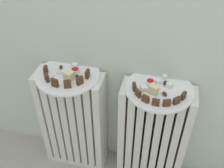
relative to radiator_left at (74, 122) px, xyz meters
The scene contains 32 objects.
radiator_left is the anchor object (origin of this frame).
radiator_right 0.44m from the radiator_left, ahead, with size 0.36×0.14×0.64m.
plate_left 0.33m from the radiator_left, behind, with size 0.31×0.31×0.01m, color white.
plate_right 0.55m from the radiator_left, ahead, with size 0.31×0.31×0.01m, color white.
dark_cake_slice_left_0 0.37m from the radiator_left, 167.73° to the right, with size 0.03×0.01×0.04m, color #472B19.
dark_cake_slice_left_1 0.37m from the radiator_left, 134.55° to the right, with size 0.03×0.01×0.04m, color #472B19.
dark_cake_slice_left_2 0.37m from the radiator_left, 101.36° to the right, with size 0.03×0.01×0.04m, color #472B19.
dark_cake_slice_left_3 0.37m from the radiator_left, 68.17° to the right, with size 0.03×0.01×0.04m, color #472B19.
dark_cake_slice_left_4 0.37m from the radiator_left, 34.98° to the right, with size 0.03×0.01×0.04m, color #472B19.
dark_cake_slice_left_5 0.37m from the radiator_left, ahead, with size 0.03×0.01×0.04m, color #472B19.
marble_cake_slice_left_0 0.36m from the radiator_left, 58.35° to the right, with size 0.04×0.04×0.05m, color beige.
turkish_delight_left_0 0.36m from the radiator_left, 70.99° to the left, with size 0.03×0.03×0.03m, color white.
turkish_delight_left_1 0.35m from the radiator_left, 148.82° to the right, with size 0.02×0.02×0.02m, color white.
medjool_date_left_0 0.35m from the radiator_left, 143.89° to the left, with size 0.03×0.02×0.02m, color #3D1E0F.
medjool_date_left_1 0.35m from the radiator_left, 16.61° to the right, with size 0.02×0.01×0.02m, color #3D1E0F.
jam_bowl_left 0.35m from the radiator_left, 31.83° to the left, with size 0.04×0.04×0.02m.
dark_cake_slice_right_0 0.49m from the radiator_left, ahead, with size 0.03×0.01×0.03m, color #472B19.
dark_cake_slice_right_1 0.51m from the radiator_left, 12.20° to the right, with size 0.03×0.01×0.03m, color #472B19.
dark_cake_slice_right_2 0.54m from the radiator_left, 14.89° to the right, with size 0.03×0.01×0.03m, color #472B19.
dark_cake_slice_right_3 0.57m from the radiator_left, 14.81° to the right, with size 0.03×0.01×0.03m, color #472B19.
dark_cake_slice_right_4 0.61m from the radiator_left, 12.68° to the right, with size 0.03×0.01×0.03m, color #472B19.
dark_cake_slice_right_5 0.63m from the radiator_left, ahead, with size 0.03×0.01×0.03m, color #472B19.
dark_cake_slice_right_6 0.65m from the radiator_left, ahead, with size 0.03×0.01×0.03m, color #472B19.
marble_cake_slice_right_0 0.55m from the radiator_left, ahead, with size 0.04×0.03×0.04m, color beige.
turkish_delight_right_0 0.55m from the radiator_left, ahead, with size 0.02×0.02×0.02m, color white.
turkish_delight_right_1 0.60m from the radiator_left, ahead, with size 0.02×0.02×0.02m, color white.
turkish_delight_right_2 0.58m from the radiator_left, ahead, with size 0.02×0.02×0.02m, color white.
turkish_delight_right_3 0.51m from the radiator_left, ahead, with size 0.02×0.02×0.02m, color white.
medjool_date_right_0 0.58m from the radiator_left, ahead, with size 0.03×0.02×0.02m, color #3D1E0F.
medjool_date_right_1 0.58m from the radiator_left, ahead, with size 0.03×0.02×0.02m, color #3D1E0F.
jam_bowl_right 0.53m from the radiator_left, ahead, with size 0.04×0.04×0.02m.
fork 0.35m from the radiator_left, 152.35° to the right, with size 0.05×0.09×0.00m.
Camera 1 is at (0.23, -0.65, 1.43)m, focal length 42.68 mm.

